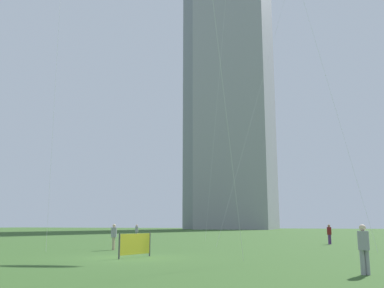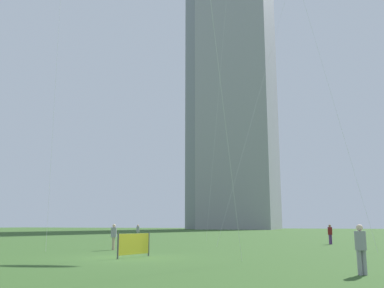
{
  "view_description": "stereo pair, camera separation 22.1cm",
  "coord_description": "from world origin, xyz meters",
  "px_view_note": "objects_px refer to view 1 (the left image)",
  "views": [
    {
      "loc": [
        10.97,
        -19.05,
        1.65
      ],
      "look_at": [
        -0.28,
        9.04,
        7.32
      ],
      "focal_mm": 39.92,
      "sensor_mm": 36.0,
      "label": 1
    },
    {
      "loc": [
        11.17,
        -18.97,
        1.65
      ],
      "look_at": [
        -0.28,
        9.04,
        7.32
      ],
      "focal_mm": 39.92,
      "sensor_mm": 36.0,
      "label": 2
    }
  ],
  "objects_px": {
    "person_standing_0": "(114,235)",
    "person_standing_4": "(329,233)",
    "person_standing_3": "(137,231)",
    "distant_highrise_0": "(236,83)",
    "event_banner": "(135,244)",
    "distant_highrise_1": "(230,101)",
    "person_standing_2": "(364,246)"
  },
  "relations": [
    {
      "from": "person_standing_0",
      "to": "person_standing_4",
      "type": "height_order",
      "value": "person_standing_0"
    },
    {
      "from": "person_standing_3",
      "to": "distant_highrise_0",
      "type": "height_order",
      "value": "distant_highrise_0"
    },
    {
      "from": "distant_highrise_0",
      "to": "person_standing_0",
      "type": "bearing_deg",
      "value": -81.44
    },
    {
      "from": "person_standing_0",
      "to": "person_standing_3",
      "type": "bearing_deg",
      "value": 5.12
    },
    {
      "from": "person_standing_3",
      "to": "event_banner",
      "type": "distance_m",
      "value": 27.07
    },
    {
      "from": "person_standing_4",
      "to": "distant_highrise_1",
      "type": "height_order",
      "value": "distant_highrise_1"
    },
    {
      "from": "distant_highrise_0",
      "to": "event_banner",
      "type": "distance_m",
      "value": 124.86
    },
    {
      "from": "person_standing_2",
      "to": "person_standing_3",
      "type": "xyz_separation_m",
      "value": [
        -23.79,
        27.35,
        -0.04
      ]
    },
    {
      "from": "distant_highrise_0",
      "to": "event_banner",
      "type": "relative_size",
      "value": 40.48
    },
    {
      "from": "distant_highrise_1",
      "to": "person_standing_4",
      "type": "bearing_deg",
      "value": -54.84
    },
    {
      "from": "person_standing_0",
      "to": "event_banner",
      "type": "bearing_deg",
      "value": -158.55
    },
    {
      "from": "person_standing_0",
      "to": "person_standing_3",
      "type": "xyz_separation_m",
      "value": [
        -8.79,
        18.78,
        -0.04
      ]
    },
    {
      "from": "person_standing_4",
      "to": "event_banner",
      "type": "distance_m",
      "value": 19.8
    },
    {
      "from": "person_standing_4",
      "to": "distant_highrise_0",
      "type": "bearing_deg",
      "value": 58.82
    },
    {
      "from": "distant_highrise_0",
      "to": "event_banner",
      "type": "height_order",
      "value": "distant_highrise_0"
    },
    {
      "from": "person_standing_0",
      "to": "distant_highrise_1",
      "type": "xyz_separation_m",
      "value": [
        -25.71,
        112.79,
        42.45
      ]
    },
    {
      "from": "person_standing_0",
      "to": "event_banner",
      "type": "relative_size",
      "value": 0.69
    },
    {
      "from": "distant_highrise_1",
      "to": "event_banner",
      "type": "xyz_separation_m",
      "value": [
        30.03,
        -117.69,
        -42.75
      ]
    },
    {
      "from": "person_standing_4",
      "to": "distant_highrise_1",
      "type": "xyz_separation_m",
      "value": [
        -38.0,
        99.56,
        42.47
      ]
    },
    {
      "from": "distant_highrise_1",
      "to": "event_banner",
      "type": "relative_size",
      "value": 36.7
    },
    {
      "from": "distant_highrise_1",
      "to": "person_standing_2",
      "type": "bearing_deg",
      "value": -57.19
    },
    {
      "from": "person_standing_0",
      "to": "distant_highrise_0",
      "type": "height_order",
      "value": "distant_highrise_0"
    },
    {
      "from": "person_standing_2",
      "to": "event_banner",
      "type": "bearing_deg",
      "value": 133.7
    },
    {
      "from": "person_standing_3",
      "to": "person_standing_4",
      "type": "distance_m",
      "value": 21.8
    },
    {
      "from": "distant_highrise_0",
      "to": "person_standing_2",
      "type": "bearing_deg",
      "value": -75.32
    },
    {
      "from": "distant_highrise_0",
      "to": "distant_highrise_1",
      "type": "relative_size",
      "value": 1.1
    },
    {
      "from": "event_banner",
      "to": "person_standing_4",
      "type": "bearing_deg",
      "value": 66.27
    },
    {
      "from": "person_standing_0",
      "to": "distant_highrise_0",
      "type": "distance_m",
      "value": 119.48
    },
    {
      "from": "event_banner",
      "to": "distant_highrise_1",
      "type": "bearing_deg",
      "value": 104.31
    },
    {
      "from": "person_standing_3",
      "to": "event_banner",
      "type": "bearing_deg",
      "value": -136.08
    },
    {
      "from": "event_banner",
      "to": "distant_highrise_0",
      "type": "bearing_deg",
      "value": 103.12
    },
    {
      "from": "person_standing_0",
      "to": "person_standing_4",
      "type": "distance_m",
      "value": 18.05
    }
  ]
}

